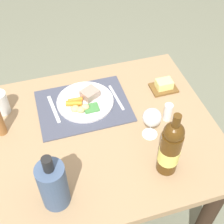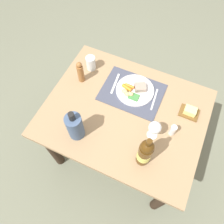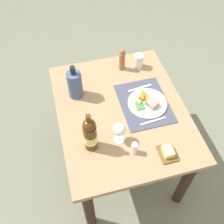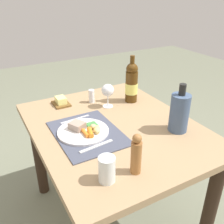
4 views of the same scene
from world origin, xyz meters
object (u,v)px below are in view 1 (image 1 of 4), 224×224
(fork, at_px, (116,97))
(butter_dish, at_px, (164,86))
(salt_shaker, at_px, (168,112))
(water_tumbler, at_px, (1,104))
(wine_glass, at_px, (152,118))
(dinner_plate, at_px, (84,101))
(knife, at_px, (54,109))
(cooler_bottle, at_px, (53,185))
(dining_table, at_px, (96,149))
(wine_bottle, at_px, (170,148))

(fork, bearing_deg, butter_dish, 174.64)
(salt_shaker, bearing_deg, water_tumbler, -20.22)
(fork, bearing_deg, wine_glass, 101.12)
(dinner_plate, height_order, salt_shaker, salt_shaker)
(knife, distance_m, cooler_bottle, 0.48)
(dining_table, xyz_separation_m, salt_shaker, (-0.34, 0.02, 0.17))
(dining_table, height_order, cooler_bottle, cooler_bottle)
(wine_bottle, xyz_separation_m, cooler_bottle, (0.45, 0.01, -0.02))
(fork, relative_size, wine_bottle, 0.58)
(dinner_plate, height_order, cooler_bottle, cooler_bottle)
(fork, xyz_separation_m, wine_glass, (-0.08, 0.26, 0.10))
(dinner_plate, relative_size, knife, 1.48)
(dining_table, relative_size, cooler_bottle, 4.08)
(knife, xyz_separation_m, water_tumbler, (0.23, -0.06, 0.04))
(fork, bearing_deg, wine_bottle, 94.65)
(dining_table, height_order, wine_bottle, wine_bottle)
(fork, relative_size, water_tumbler, 1.60)
(dining_table, distance_m, butter_dish, 0.47)
(butter_dish, height_order, water_tumbler, water_tumbler)
(dining_table, relative_size, wine_bottle, 3.49)
(salt_shaker, bearing_deg, fork, -46.17)
(dining_table, xyz_separation_m, fork, (-0.15, -0.18, 0.14))
(wine_bottle, bearing_deg, dinner_plate, -62.35)
(dining_table, distance_m, dinner_plate, 0.24)
(knife, bearing_deg, fork, 171.83)
(wine_bottle, xyz_separation_m, wine_glass, (0.00, -0.18, -0.02))
(dining_table, bearing_deg, fork, -131.29)
(fork, relative_size, salt_shaker, 2.02)
(dinner_plate, height_order, wine_bottle, wine_bottle)
(salt_shaker, relative_size, water_tumbler, 0.79)
(salt_shaker, xyz_separation_m, water_tumbler, (0.73, -0.27, 0.00))
(wine_glass, bearing_deg, cooler_bottle, 23.34)
(dining_table, relative_size, butter_dish, 8.51)
(dinner_plate, height_order, fork, dinner_plate)
(butter_dish, height_order, wine_bottle, wine_bottle)
(dinner_plate, distance_m, cooler_bottle, 0.52)
(wine_bottle, bearing_deg, wine_glass, -89.87)
(dinner_plate, relative_size, salt_shaker, 3.06)
(dining_table, distance_m, fork, 0.27)
(butter_dish, relative_size, water_tumbler, 1.13)
(cooler_bottle, relative_size, water_tumbler, 2.37)
(knife, distance_m, wine_glass, 0.48)
(wine_glass, bearing_deg, butter_dish, -124.22)
(cooler_bottle, distance_m, wine_glass, 0.49)
(dinner_plate, bearing_deg, cooler_bottle, 65.18)
(dining_table, relative_size, knife, 5.90)
(knife, xyz_separation_m, salt_shaker, (-0.50, 0.21, 0.04))
(butter_dish, bearing_deg, wine_bottle, 68.17)
(salt_shaker, height_order, wine_glass, wine_glass)
(dinner_plate, relative_size, cooler_bottle, 1.03)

